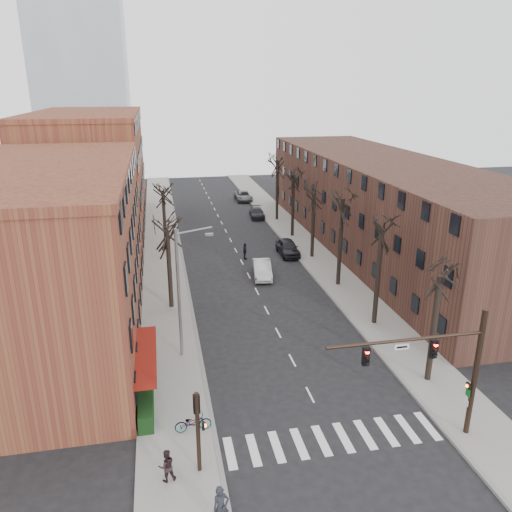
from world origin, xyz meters
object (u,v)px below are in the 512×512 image
parked_car_mid (257,213)px  silver_sedan (262,269)px  bicycle (193,422)px  pedestrian_a (221,507)px  parked_car_near (288,247)px

parked_car_mid → silver_sedan: bearing=-94.9°
parked_car_mid → bicycle: (-12.27, -43.95, -0.01)m
silver_sedan → bicycle: size_ratio=2.44×
silver_sedan → bicycle: (-8.28, -21.57, -0.12)m
silver_sedan → pedestrian_a: pedestrian_a is taller
silver_sedan → parked_car_near: 7.21m
pedestrian_a → bicycle: (-0.67, 6.28, -0.47)m
parked_car_near → pedestrian_a: (-11.70, -33.78, 0.30)m
silver_sedan → parked_car_near: size_ratio=0.97×
silver_sedan → parked_car_mid: size_ratio=1.03×
pedestrian_a → bicycle: pedestrian_a is taller
silver_sedan → parked_car_near: bearing=62.8°
silver_sedan → parked_car_mid: (3.99, 22.38, -0.11)m
parked_car_near → pedestrian_a: bearing=-108.6°
parked_car_mid → pedestrian_a: 51.55m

